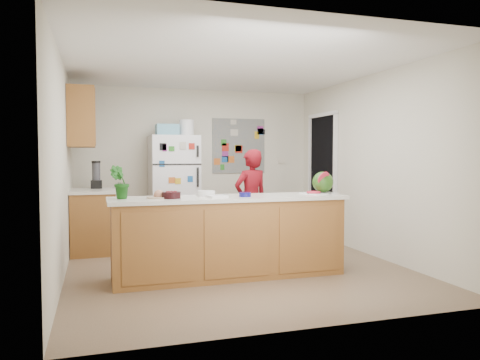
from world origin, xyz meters
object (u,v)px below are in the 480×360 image
object	(u,v)px
cherry_bowl	(171,195)
refrigerator	(174,189)
person	(251,201)
watermelon	(323,182)

from	to	relation	value
cherry_bowl	refrigerator	bearing A→B (deg)	80.37
refrigerator	person	world-z (taller)	refrigerator
person	cherry_bowl	xyz separation A→B (m)	(-1.33, -1.28, 0.22)
watermelon	cherry_bowl	size ratio (longest dim) A/B	1.30
person	cherry_bowl	distance (m)	1.86
refrigerator	person	size ratio (longest dim) A/B	1.15
person	cherry_bowl	bearing A→B (deg)	27.82
person	refrigerator	bearing A→B (deg)	-67.56
refrigerator	cherry_bowl	distance (m)	2.48
refrigerator	cherry_bowl	xyz separation A→B (m)	(-0.41, -2.44, 0.11)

